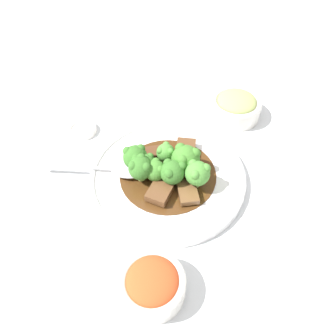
{
  "coord_description": "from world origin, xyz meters",
  "views": [
    {
      "loc": [
        0.24,
        -0.33,
        0.51
      ],
      "look_at": [
        0.0,
        0.0,
        0.03
      ],
      "focal_mm": 35.0,
      "sensor_mm": 36.0,
      "label": 1
    }
  ],
  "objects_px": {
    "beef_strip_1": "(159,193)",
    "beef_strip_3": "(154,152)",
    "beef_strip_2": "(185,152)",
    "serving_spoon": "(122,168)",
    "side_bowl_appetizer": "(236,106)",
    "broccoli_floret_2": "(135,157)",
    "broccoli_floret_7": "(198,173)",
    "sauce_dish": "(84,129)",
    "main_plate": "(168,176)",
    "beef_strip_0": "(188,192)",
    "broccoli_floret_0": "(155,170)",
    "broccoli_floret_3": "(140,168)",
    "broccoli_floret_4": "(172,172)",
    "side_bowl_kimchi": "(153,284)",
    "broccoli_floret_5": "(146,162)",
    "broccoli_floret_1": "(186,159)",
    "broccoli_floret_6": "(166,152)"
  },
  "relations": [
    {
      "from": "beef_strip_1",
      "to": "broccoli_floret_7",
      "type": "bearing_deg",
      "value": 55.05
    },
    {
      "from": "broccoli_floret_5",
      "to": "side_bowl_appetizer",
      "type": "relative_size",
      "value": 0.35
    },
    {
      "from": "serving_spoon",
      "to": "side_bowl_kimchi",
      "type": "xyz_separation_m",
      "value": [
        0.19,
        -0.15,
        0.0
      ]
    },
    {
      "from": "main_plate",
      "to": "broccoli_floret_2",
      "type": "bearing_deg",
      "value": -159.52
    },
    {
      "from": "beef_strip_0",
      "to": "broccoli_floret_7",
      "type": "bearing_deg",
      "value": 86.64
    },
    {
      "from": "broccoli_floret_4",
      "to": "serving_spoon",
      "type": "bearing_deg",
      "value": -161.1
    },
    {
      "from": "beef_strip_0",
      "to": "side_bowl_kimchi",
      "type": "relative_size",
      "value": 0.61
    },
    {
      "from": "beef_strip_2",
      "to": "broccoli_floret_5",
      "type": "distance_m",
      "value": 0.09
    },
    {
      "from": "beef_strip_1",
      "to": "beef_strip_3",
      "type": "distance_m",
      "value": 0.11
    },
    {
      "from": "broccoli_floret_1",
      "to": "broccoli_floret_6",
      "type": "xyz_separation_m",
      "value": [
        -0.04,
        -0.0,
        -0.01
      ]
    },
    {
      "from": "broccoli_floret_1",
      "to": "broccoli_floret_2",
      "type": "distance_m",
      "value": 0.1
    },
    {
      "from": "beef_strip_2",
      "to": "serving_spoon",
      "type": "xyz_separation_m",
      "value": [
        -0.08,
        -0.11,
        -0.0
      ]
    },
    {
      "from": "broccoli_floret_6",
      "to": "side_bowl_kimchi",
      "type": "height_order",
      "value": "broccoli_floret_6"
    },
    {
      "from": "broccoli_floret_3",
      "to": "broccoli_floret_4",
      "type": "xyz_separation_m",
      "value": [
        0.05,
        0.03,
        -0.0
      ]
    },
    {
      "from": "broccoli_floret_3",
      "to": "side_bowl_kimchi",
      "type": "xyz_separation_m",
      "value": [
        0.14,
        -0.15,
        -0.02
      ]
    },
    {
      "from": "beef_strip_1",
      "to": "serving_spoon",
      "type": "xyz_separation_m",
      "value": [
        -0.1,
        0.01,
        -0.0
      ]
    },
    {
      "from": "broccoli_floret_0",
      "to": "broccoli_floret_1",
      "type": "xyz_separation_m",
      "value": [
        0.03,
        0.05,
        0.01
      ]
    },
    {
      "from": "beef_strip_2",
      "to": "side_bowl_kimchi",
      "type": "bearing_deg",
      "value": -66.42
    },
    {
      "from": "broccoli_floret_4",
      "to": "side_bowl_appetizer",
      "type": "distance_m",
      "value": 0.26
    },
    {
      "from": "beef_strip_2",
      "to": "broccoli_floret_5",
      "type": "xyz_separation_m",
      "value": [
        -0.04,
        -0.08,
        0.02
      ]
    },
    {
      "from": "beef_strip_3",
      "to": "broccoli_floret_1",
      "type": "relative_size",
      "value": 1.15
    },
    {
      "from": "beef_strip_0",
      "to": "beef_strip_1",
      "type": "xyz_separation_m",
      "value": [
        -0.04,
        -0.03,
        0.0
      ]
    },
    {
      "from": "beef_strip_0",
      "to": "beef_strip_2",
      "type": "relative_size",
      "value": 0.78
    },
    {
      "from": "beef_strip_2",
      "to": "serving_spoon",
      "type": "bearing_deg",
      "value": -125.48
    },
    {
      "from": "broccoli_floret_7",
      "to": "sauce_dish",
      "type": "bearing_deg",
      "value": -179.0
    },
    {
      "from": "beef_strip_2",
      "to": "sauce_dish",
      "type": "xyz_separation_m",
      "value": [
        -0.24,
        -0.06,
        -0.02
      ]
    },
    {
      "from": "broccoli_floret_2",
      "to": "serving_spoon",
      "type": "xyz_separation_m",
      "value": [
        -0.02,
        -0.02,
        -0.02
      ]
    },
    {
      "from": "beef_strip_0",
      "to": "broccoli_floret_2",
      "type": "relative_size",
      "value": 1.22
    },
    {
      "from": "broccoli_floret_2",
      "to": "broccoli_floret_4",
      "type": "height_order",
      "value": "broccoli_floret_4"
    },
    {
      "from": "broccoli_floret_1",
      "to": "broccoli_floret_5",
      "type": "bearing_deg",
      "value": -143.5
    },
    {
      "from": "beef_strip_0",
      "to": "serving_spoon",
      "type": "xyz_separation_m",
      "value": [
        -0.14,
        -0.03,
        0.0
      ]
    },
    {
      "from": "broccoli_floret_2",
      "to": "broccoli_floret_7",
      "type": "xyz_separation_m",
      "value": [
        0.12,
        0.03,
        0.01
      ]
    },
    {
      "from": "beef_strip_1",
      "to": "side_bowl_appetizer",
      "type": "height_order",
      "value": "side_bowl_appetizer"
    },
    {
      "from": "broccoli_floret_4",
      "to": "broccoli_floret_7",
      "type": "xyz_separation_m",
      "value": [
        0.04,
        0.02,
        0.0
      ]
    },
    {
      "from": "beef_strip_2",
      "to": "side_bowl_appetizer",
      "type": "xyz_separation_m",
      "value": [
        0.02,
        0.19,
        0.0
      ]
    },
    {
      "from": "beef_strip_0",
      "to": "broccoli_floret_0",
      "type": "height_order",
      "value": "broccoli_floret_0"
    },
    {
      "from": "broccoli_floret_2",
      "to": "side_bowl_appetizer",
      "type": "height_order",
      "value": "broccoli_floret_2"
    },
    {
      "from": "broccoli_floret_5",
      "to": "serving_spoon",
      "type": "distance_m",
      "value": 0.05
    },
    {
      "from": "broccoli_floret_0",
      "to": "side_bowl_kimchi",
      "type": "distance_m",
      "value": 0.21
    },
    {
      "from": "broccoli_floret_4",
      "to": "beef_strip_2",
      "type": "bearing_deg",
      "value": 105.11
    },
    {
      "from": "broccoli_floret_2",
      "to": "broccoli_floret_5",
      "type": "height_order",
      "value": "broccoli_floret_2"
    },
    {
      "from": "broccoli_floret_0",
      "to": "serving_spoon",
      "type": "bearing_deg",
      "value": -161.26
    },
    {
      "from": "broccoli_floret_1",
      "to": "side_bowl_kimchi",
      "type": "height_order",
      "value": "broccoli_floret_1"
    },
    {
      "from": "broccoli_floret_3",
      "to": "broccoli_floret_7",
      "type": "distance_m",
      "value": 0.11
    },
    {
      "from": "beef_strip_3",
      "to": "broccoli_floret_1",
      "type": "xyz_separation_m",
      "value": [
        0.07,
        0.0,
        0.03
      ]
    },
    {
      "from": "serving_spoon",
      "to": "side_bowl_appetizer",
      "type": "bearing_deg",
      "value": 72.73
    },
    {
      "from": "beef_strip_1",
      "to": "broccoli_floret_6",
      "type": "xyz_separation_m",
      "value": [
        -0.04,
        0.08,
        0.02
      ]
    },
    {
      "from": "broccoli_floret_1",
      "to": "broccoli_floret_7",
      "type": "bearing_deg",
      "value": -25.81
    },
    {
      "from": "sauce_dish",
      "to": "beef_strip_0",
      "type": "bearing_deg",
      "value": -4.35
    },
    {
      "from": "side_bowl_appetizer",
      "to": "broccoli_floret_6",
      "type": "bearing_deg",
      "value": -99.3
    }
  ]
}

